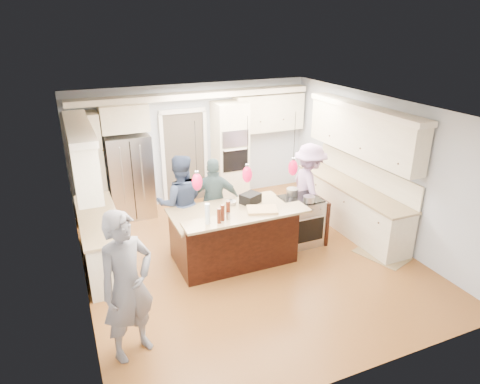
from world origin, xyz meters
The scene contains 23 objects.
ground_plane centered at (0.00, 0.00, 0.00)m, with size 6.00×6.00×0.00m, color #9B622A.
room_shell centered at (0.00, 0.00, 1.82)m, with size 5.54×6.04×2.72m.
refrigerator centered at (-1.55, 2.64, 0.90)m, with size 0.90×0.70×1.80m, color #B7B7BC.
oven_column centered at (0.75, 2.67, 1.15)m, with size 0.72×0.69×2.30m.
back_upper_cabinets centered at (-0.75, 2.76, 1.67)m, with size 5.30×0.61×2.54m.
right_counter_run centered at (2.44, 0.30, 1.06)m, with size 0.64×3.10×2.51m.
left_cabinets centered at (-2.44, 0.80, 1.06)m, with size 0.64×2.30×2.51m.
kitchen_island centered at (-0.25, 0.07, 0.49)m, with size 2.10×1.46×1.12m.
island_range centered at (1.16, 0.15, 0.46)m, with size 0.82×0.71×0.92m.
pendant_lights centered at (-0.25, -0.51, 1.80)m, with size 1.75×0.15×1.03m.
person_bar_end centered at (-2.30, -1.55, 0.99)m, with size 0.72×0.48×1.99m, color slate.
person_far_left centered at (-0.95, 0.85, 0.90)m, with size 0.88×0.68×1.81m, color navy.
person_far_right centered at (-0.30, 0.85, 0.83)m, with size 0.97×0.40×1.66m, color #445D5F.
person_range_side centered at (1.60, 0.60, 0.89)m, with size 1.15×0.66×1.78m, color #B089B8.
floor_rug centered at (2.29, -0.88, 0.01)m, with size 0.62×0.90×0.01m, color #947F50.
water_bottle centered at (-0.92, -0.56, 1.29)m, with size 0.08×0.08×0.33m, color silver.
beer_bottle_a centered at (-0.67, -0.54, 1.25)m, with size 0.06×0.06×0.26m, color #4A1B0D.
beer_bottle_b centered at (-0.76, -0.61, 1.24)m, with size 0.06×0.06×0.24m, color #4A1B0D.
beer_bottle_c centered at (-0.55, -0.46, 1.26)m, with size 0.07×0.07×0.27m, color #4A1B0D.
drink_can centered at (-0.58, -0.54, 1.17)m, with size 0.06×0.06×0.11m, color #B7B7BC.
cutting_board centered at (0.04, -0.47, 1.14)m, with size 0.48×0.34×0.04m, color tan.
pot_large centered at (1.07, 0.34, 0.99)m, with size 0.22×0.22×0.13m, color #B7B7BC.
pot_small centered at (1.19, -0.05, 0.97)m, with size 0.21×0.21×0.11m, color #B7B7BC.
Camera 1 is at (-2.77, -6.09, 4.00)m, focal length 32.00 mm.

